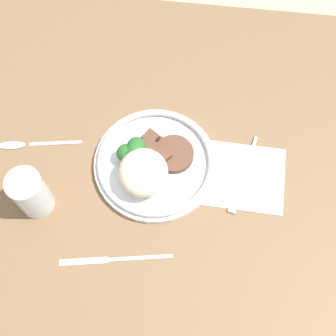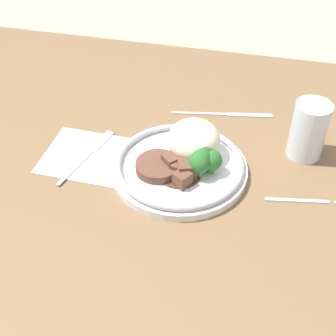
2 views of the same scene
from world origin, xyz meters
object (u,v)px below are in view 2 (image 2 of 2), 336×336
at_px(fork, 91,152).
at_px(knife, 226,114).
at_px(plate, 184,160).
at_px(juice_glass, 308,133).

relative_size(fork, knife, 0.82).
distance_m(plate, fork, 0.18).
bearing_deg(plate, fork, 177.33).
bearing_deg(plate, knife, 75.52).
height_order(plate, knife, plate).
distance_m(plate, juice_glass, 0.23).
relative_size(plate, juice_glass, 2.20).
height_order(juice_glass, fork, juice_glass).
relative_size(juice_glass, fork, 0.65).
relative_size(plate, knife, 1.16).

